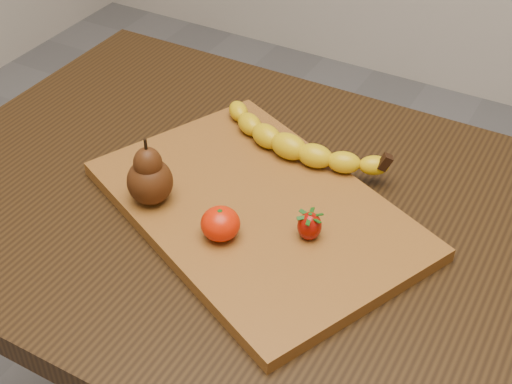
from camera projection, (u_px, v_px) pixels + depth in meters
The scene contains 6 objects.
table at pixel (253, 254), 1.07m from camera, with size 1.00×0.70×0.76m.
cutting_board at pixel (256, 209), 0.98m from camera, with size 0.45×0.30×0.02m, color brown.
banana at pixel (289, 146), 1.05m from camera, with size 0.24×0.06×0.04m, color #DBB50A, non-canonical shape.
pear at pixel (149, 171), 0.95m from camera, with size 0.06×0.06×0.10m, color #401E0A, non-canonical shape.
mandarin at pixel (220, 224), 0.91m from camera, with size 0.05×0.05×0.04m, color red.
strawberry at pixel (310, 225), 0.91m from camera, with size 0.03×0.03×0.04m, color #8C0B03, non-canonical shape.
Camera 1 is at (0.38, -0.67, 1.41)m, focal length 50.00 mm.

